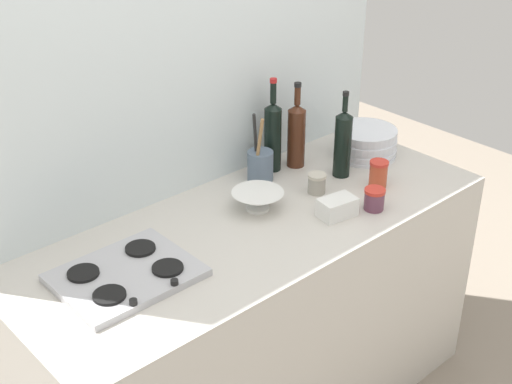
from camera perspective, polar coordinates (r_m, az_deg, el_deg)
name	(u,v)px	position (r m, az deg, el deg)	size (l,w,h in m)	color
counter_block	(256,324)	(2.75, 0.00, -10.50)	(1.80, 0.70, 0.90)	beige
backsplash_panel	(186,98)	(2.61, -5.65, 7.52)	(1.90, 0.06, 2.51)	silver
stovetop_hob	(126,275)	(2.24, -10.36, -6.53)	(0.42, 0.33, 0.04)	#B2B2B7
plate_stack	(365,142)	(2.99, 8.76, 3.96)	(0.26, 0.26, 0.12)	white
wine_bottle_leftmost	(273,135)	(2.80, 1.35, 4.60)	(0.07, 0.07, 0.38)	black
wine_bottle_mid_left	(296,134)	(2.84, 3.25, 4.68)	(0.07, 0.07, 0.35)	#472314
wine_bottle_mid_right	(343,143)	(2.78, 6.97, 3.95)	(0.07, 0.07, 0.35)	black
mixing_bowl	(258,200)	(2.56, 0.14, -0.62)	(0.19, 0.19, 0.07)	white
butter_dish	(337,207)	(2.53, 6.52, -1.22)	(0.13, 0.08, 0.07)	white
utensil_crock	(260,165)	(2.75, 0.33, 2.22)	(0.10, 0.10, 0.29)	slate
condiment_jar_front	(317,183)	(2.68, 4.89, 0.71)	(0.07, 0.07, 0.08)	#9E998C
condiment_jar_rear	(374,199)	(2.59, 9.46, -0.56)	(0.08, 0.08, 0.08)	#66384C
condiment_jar_spare	(378,174)	(2.75, 9.78, 1.45)	(0.07, 0.07, 0.10)	#C64C2D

